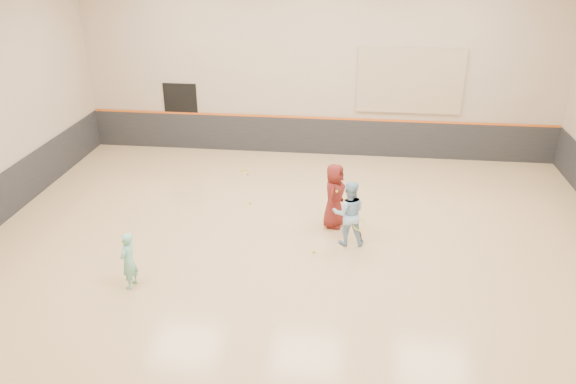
# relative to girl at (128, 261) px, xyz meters

# --- Properties ---
(room) EXTENTS (15.04, 12.04, 6.22)m
(room) POSITION_rel_girl_xyz_m (3.24, 2.10, 0.20)
(room) COLOR tan
(room) RESTS_ON ground
(wainscot_back) EXTENTS (14.90, 0.04, 1.20)m
(wainscot_back) POSITION_rel_girl_xyz_m (3.24, 8.07, -0.01)
(wainscot_back) COLOR #232326
(wainscot_back) RESTS_ON floor
(accent_stripe) EXTENTS (14.90, 0.03, 0.06)m
(accent_stripe) POSITION_rel_girl_xyz_m (3.24, 8.06, 0.61)
(accent_stripe) COLOR #D85914
(accent_stripe) RESTS_ON wall_back
(acoustic_panel) EXTENTS (3.20, 0.08, 2.00)m
(acoustic_panel) POSITION_rel_girl_xyz_m (6.04, 8.05, 1.89)
(acoustic_panel) COLOR tan
(acoustic_panel) RESTS_ON wall_back
(doorway) EXTENTS (1.10, 0.05, 2.20)m
(doorway) POSITION_rel_girl_xyz_m (-1.26, 8.08, 0.49)
(doorway) COLOR black
(doorway) RESTS_ON floor
(girl) EXTENTS (0.36, 0.49, 1.23)m
(girl) POSITION_rel_girl_xyz_m (0.00, 0.00, 0.00)
(girl) COLOR #74CAB4
(girl) RESTS_ON floor
(instructor) EXTENTS (0.81, 0.66, 1.57)m
(instructor) POSITION_rel_girl_xyz_m (4.37, 2.30, 0.17)
(instructor) COLOR #93C2E4
(instructor) RESTS_ON floor
(young_man) EXTENTS (0.69, 0.90, 1.63)m
(young_man) POSITION_rel_girl_xyz_m (4.00, 3.14, 0.20)
(young_man) COLOR maroon
(young_man) RESTS_ON floor
(held_racket) EXTENTS (0.42, 0.42, 0.54)m
(held_racket) POSITION_rel_girl_xyz_m (4.61, 2.13, -0.01)
(held_racket) COLOR yellow
(held_racket) RESTS_ON instructor
(spare_racket) EXTENTS (0.67, 0.67, 0.10)m
(spare_racket) POSITION_rel_girl_xyz_m (1.16, 6.25, -0.57)
(spare_racket) COLOR yellow
(spare_racket) RESTS_ON floor
(ball_under_racket) EXTENTS (0.07, 0.07, 0.07)m
(ball_under_racket) POSITION_rel_girl_xyz_m (3.62, 1.76, -0.58)
(ball_under_racket) COLOR yellow
(ball_under_racket) RESTS_ON floor
(ball_in_hand) EXTENTS (0.07, 0.07, 0.07)m
(ball_in_hand) POSITION_rel_girl_xyz_m (4.06, 2.89, 0.44)
(ball_in_hand) COLOR yellow
(ball_in_hand) RESTS_ON young_man
(ball_beside_spare) EXTENTS (0.07, 0.07, 0.07)m
(ball_beside_spare) POSITION_rel_girl_xyz_m (1.73, 4.08, -0.58)
(ball_beside_spare) COLOR yellow
(ball_beside_spare) RESTS_ON floor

